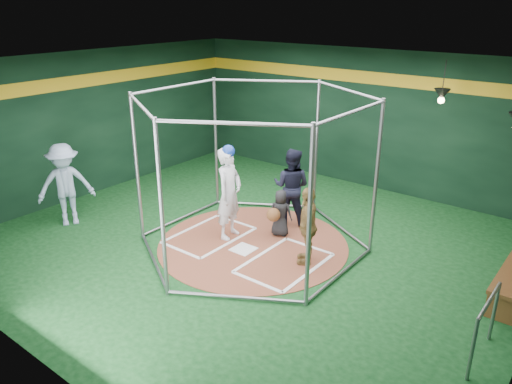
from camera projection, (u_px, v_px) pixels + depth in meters
The scene contains 13 objects.
room_shell at pixel (253, 161), 9.39m from camera, with size 10.10×9.10×3.53m.
clay_disc at pixel (253, 244), 10.02m from camera, with size 3.80×3.80×0.01m, color brown.
home_plate at pixel (243, 249), 9.79m from camera, with size 0.43×0.43×0.01m, color white.
batter_box_left at pixel (210, 235), 10.37m from camera, with size 1.17×1.77×0.01m.
batter_box_right at pixel (285, 263), 9.28m from camera, with size 1.17×1.77×0.01m.
batting_cage at pixel (253, 174), 9.48m from camera, with size 4.05×4.67×3.00m.
pendant_lamp_near at pixel (442, 95), 10.41m from camera, with size 0.34×0.34×0.90m.
batter_figure at pixel (229, 192), 10.01m from camera, with size 0.56×0.75×1.95m.
visitor_leopard at pixel (308, 225), 9.08m from camera, with size 0.87×0.36×1.48m, color tan.
catcher_figure at pixel (280, 213), 10.21m from camera, with size 0.56×0.62×0.99m.
umpire at pixel (291, 186), 10.70m from camera, with size 0.81×0.63×1.67m, color black.
bystander_blue at pixel (65, 185), 10.63m from camera, with size 1.17×0.67×1.81m, color #91A5C0.
steel_railing at pixel (486, 319), 6.62m from camera, with size 0.05×1.10×0.95m.
Camera 1 is at (5.56, -7.03, 4.61)m, focal length 35.00 mm.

